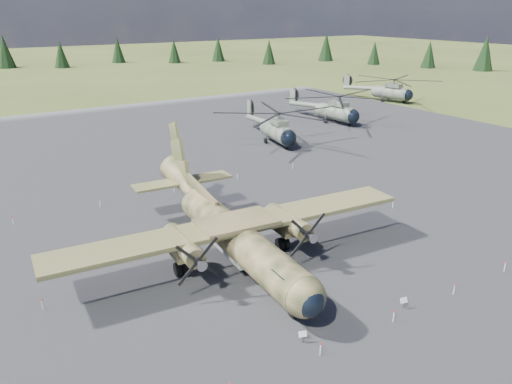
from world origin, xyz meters
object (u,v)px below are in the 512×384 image
helicopter_mid (337,104)px  helicopter_far (392,86)px  helicopter_near (277,122)px  transport_plane (231,228)px

helicopter_mid → helicopter_far: (23.91, 9.77, -0.02)m
helicopter_far → helicopter_mid: bearing=-172.9°
helicopter_mid → helicopter_near: bearing=-165.5°
helicopter_near → helicopter_far: size_ratio=0.97×
transport_plane → helicopter_mid: transport_plane is taller
transport_plane → helicopter_near: (23.45, 27.17, 0.69)m
helicopter_mid → helicopter_far: helicopter_mid is taller
transport_plane → helicopter_far: size_ratio=1.19×
transport_plane → helicopter_far: (64.02, 43.07, 0.70)m
helicopter_near → helicopter_mid: helicopter_mid is taller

